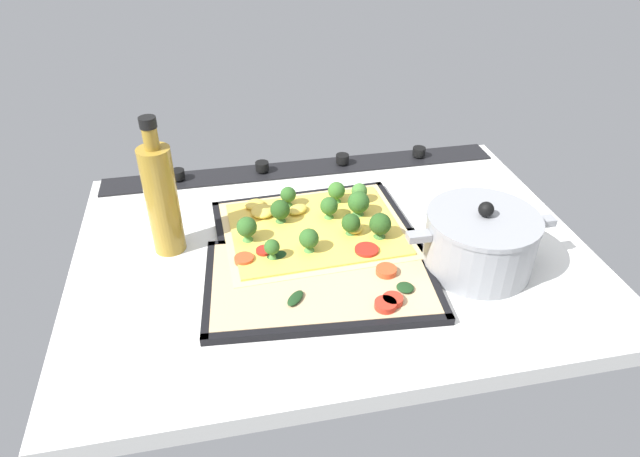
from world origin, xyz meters
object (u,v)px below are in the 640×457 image
Objects in this scene: broccoli_pizza at (316,225)px; oil_bottle at (162,198)px; cooking_pot at (480,241)px; baking_tray_back at (321,281)px; veggie_pizza_back at (323,278)px; baking_tray_front at (315,235)px.

oil_bottle is (25.12, -1.07, 7.95)cm from broccoli_pizza.
oil_bottle reaches higher than cooking_pot.
baking_tray_back is at bearing -1.55° from cooking_pot.
broccoli_pizza is 1.31× the size of cooking_pot.
veggie_pizza_back is (1.59, 13.18, -1.02)cm from broccoli_pizza.
oil_bottle reaches higher than baking_tray_back.
oil_bottle is (23.20, -14.24, 9.66)cm from baking_tray_back.
cooking_pot is at bearing 150.78° from baking_tray_front.
broccoli_pizza reaches higher than baking_tray_back.
baking_tray_front is 0.99× the size of veggie_pizza_back.
cooking_pot is at bearing 149.72° from broccoli_pizza.
baking_tray_back is 1.58× the size of oil_bottle.
veggie_pizza_back reaches higher than baking_tray_front.
baking_tray_front is at bearing -29.22° from cooking_pot.
cooking_pot is 1.03× the size of oil_bottle.
baking_tray_back is 0.76cm from veggie_pizza_back.
broccoli_pizza is at bearing -129.12° from baking_tray_front.
baking_tray_back is at bearing -3.03° from veggie_pizza_back.
cooking_pot is (-23.74, 13.86, 2.83)cm from broccoli_pizza.
cooking_pot is 51.35cm from oil_bottle.
cooking_pot reaches higher than broccoli_pizza.
baking_tray_back is at bearing 82.87° from baking_tray_front.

